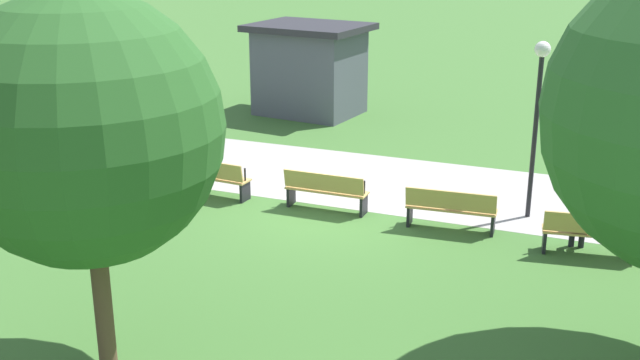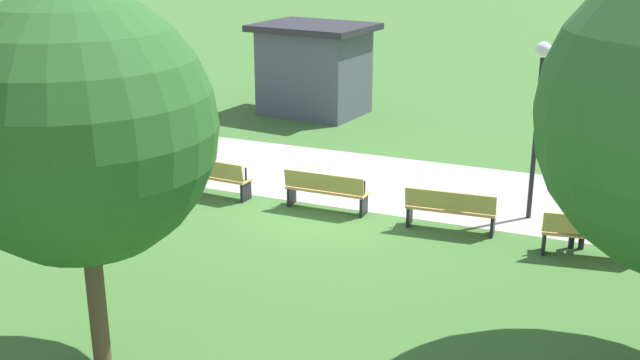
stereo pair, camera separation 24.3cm
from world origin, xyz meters
name	(u,v)px [view 1 (the left image)]	position (x,y,z in m)	size (l,w,h in m)	color
ground_plane	(327,210)	(0.00, 0.00, 0.00)	(120.00, 120.00, 0.00)	#3D6B2D
path_paving	(361,179)	(0.00, 2.26, 0.00)	(31.15, 4.11, 0.01)	#A39E99
bench_1	(103,167)	(-5.46, -0.46, 0.47)	(1.85, 0.73, 0.89)	tan
bench_2	(211,176)	(-2.74, -0.17, 0.47)	(1.83, 0.60, 0.89)	tan
bench_3	(326,190)	(0.00, -0.07, 0.47)	(1.80, 0.47, 0.89)	tan
bench_4	(451,208)	(2.74, -0.17, 0.47)	(1.83, 0.60, 0.89)	tan
bench_5	(593,233)	(5.46, -0.46, 0.47)	(1.85, 0.73, 0.89)	tan
person_seated	(580,221)	(5.21, -0.35, 0.64)	(0.38, 0.55, 1.20)	navy
tree_1	(86,130)	(-0.50, -7.00, 3.45)	(3.51, 3.51, 5.21)	brown
lamp_post	(538,96)	(4.09, 1.21, 2.60)	(0.32, 0.32, 3.70)	black
kiosk	(310,68)	(-3.78, 8.10, 1.48)	(3.87, 3.26, 2.88)	#4C515B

